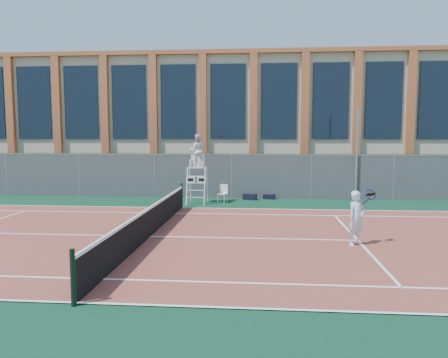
# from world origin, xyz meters

# --- Properties ---
(ground) EXTENTS (120.00, 120.00, 0.00)m
(ground) POSITION_xyz_m (0.00, 0.00, 0.00)
(ground) COLOR #233814
(apron) EXTENTS (36.00, 20.00, 0.01)m
(apron) POSITION_xyz_m (0.00, 1.00, 0.01)
(apron) COLOR #0C351D
(apron) RESTS_ON ground
(tennis_court) EXTENTS (23.77, 10.97, 0.02)m
(tennis_court) POSITION_xyz_m (0.00, 0.00, 0.02)
(tennis_court) COLOR brown
(tennis_court) RESTS_ON apron
(tennis_net) EXTENTS (0.10, 11.30, 1.10)m
(tennis_net) POSITION_xyz_m (0.00, 0.00, 0.54)
(tennis_net) COLOR black
(tennis_net) RESTS_ON ground
(fence) EXTENTS (40.00, 0.06, 2.20)m
(fence) POSITION_xyz_m (0.00, 8.80, 1.10)
(fence) COLOR #595E60
(fence) RESTS_ON ground
(hedge) EXTENTS (40.00, 1.40, 2.20)m
(hedge) POSITION_xyz_m (0.00, 10.00, 1.10)
(hedge) COLOR black
(hedge) RESTS_ON ground
(building) EXTENTS (45.00, 10.60, 8.22)m
(building) POSITION_xyz_m (0.00, 17.95, 4.15)
(building) COLOR beige
(building) RESTS_ON ground
(steel_pole) EXTENTS (0.12, 0.12, 4.54)m
(steel_pole) POSITION_xyz_m (8.16, 8.70, 2.27)
(steel_pole) COLOR #9EA0A5
(steel_pole) RESTS_ON ground
(umpire_chair) EXTENTS (0.92, 1.41, 3.29)m
(umpire_chair) POSITION_xyz_m (0.49, 7.04, 2.40)
(umpire_chair) COLOR white
(umpire_chair) RESTS_ON ground
(plastic_chair) EXTENTS (0.51, 0.51, 0.87)m
(plastic_chair) POSITION_xyz_m (1.68, 7.29, 0.52)
(plastic_chair) COLOR silver
(plastic_chair) RESTS_ON apron
(sports_bag_near) EXTENTS (0.72, 0.43, 0.29)m
(sports_bag_near) POSITION_xyz_m (2.93, 8.29, 0.15)
(sports_bag_near) COLOR black
(sports_bag_near) RESTS_ON apron
(sports_bag_far) EXTENTS (0.63, 0.35, 0.24)m
(sports_bag_far) POSITION_xyz_m (3.89, 8.60, 0.13)
(sports_bag_far) COLOR black
(sports_bag_far) RESTS_ON apron
(tennis_player) EXTENTS (0.95, 0.74, 1.60)m
(tennis_player) POSITION_xyz_m (6.22, -0.58, 0.83)
(tennis_player) COLOR silver
(tennis_player) RESTS_ON tennis_court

